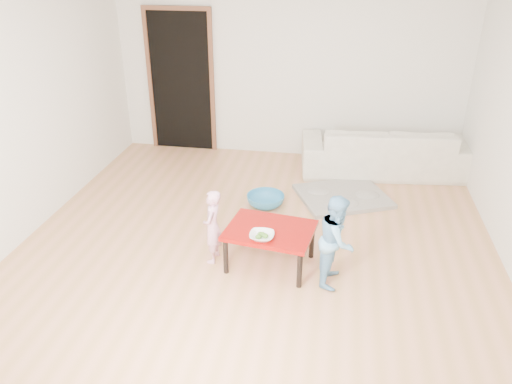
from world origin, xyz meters
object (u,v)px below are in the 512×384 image
(red_table, at_px, (270,247))
(bowl, at_px, (262,236))
(basin, at_px, (266,200))
(child_blue, at_px, (337,240))
(sofa, at_px, (384,149))
(child_pink, at_px, (212,227))

(red_table, distance_m, bowl, 0.31)
(red_table, relative_size, bowl, 3.59)
(basin, bearing_deg, child_blue, -57.55)
(bowl, bearing_deg, red_table, 75.41)
(child_blue, bearing_deg, red_table, 85.27)
(red_table, bearing_deg, sofa, 64.29)
(red_table, xyz_separation_m, bowl, (-0.05, -0.19, 0.24))
(child_blue, xyz_separation_m, basin, (-0.88, 1.38, -0.37))
(child_pink, distance_m, child_blue, 1.22)
(red_table, xyz_separation_m, child_pink, (-0.57, -0.01, 0.18))
(bowl, relative_size, basin, 0.50)
(child_pink, bearing_deg, bowl, 70.92)
(sofa, distance_m, red_table, 2.83)
(red_table, bearing_deg, child_blue, -12.92)
(sofa, distance_m, child_blue, 2.76)
(sofa, relative_size, red_table, 2.72)
(bowl, xyz_separation_m, basin, (-0.18, 1.42, -0.37))
(red_table, xyz_separation_m, child_blue, (0.64, -0.15, 0.24))
(child_pink, bearing_deg, sofa, 145.07)
(sofa, height_order, child_blue, child_blue)
(red_table, relative_size, child_blue, 0.93)
(child_pink, relative_size, child_blue, 0.87)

